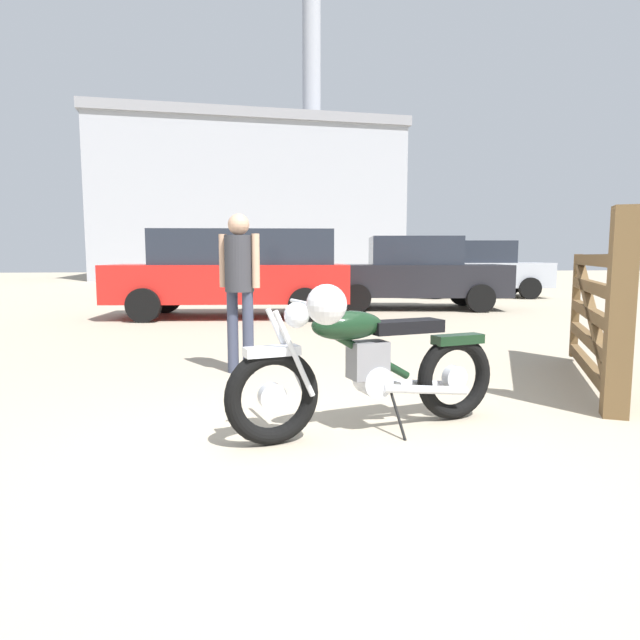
# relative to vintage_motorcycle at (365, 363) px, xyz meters

# --- Properties ---
(ground_plane) EXTENTS (80.00, 80.00, 0.00)m
(ground_plane) POSITION_rel_vintage_motorcycle_xyz_m (-0.33, -0.26, -0.49)
(ground_plane) COLOR tan
(vintage_motorcycle) EXTENTS (2.04, 0.87, 1.07)m
(vintage_motorcycle) POSITION_rel_vintage_motorcycle_xyz_m (0.00, 0.00, 0.00)
(vintage_motorcycle) COLOR black
(vintage_motorcycle) RESTS_ON ground_plane
(timber_gate) EXTENTS (1.22, 2.35, 1.60)m
(timber_gate) POSITION_rel_vintage_motorcycle_xyz_m (2.38, 0.94, 0.21)
(timber_gate) COLOR brown
(timber_gate) RESTS_ON ground_plane
(bystander) EXTENTS (0.42, 0.30, 1.66)m
(bystander) POSITION_rel_vintage_motorcycle_xyz_m (-0.87, 2.11, 0.53)
(bystander) COLOR #383D51
(bystander) RESTS_ON ground_plane
(white_estate_far) EXTENTS (4.84, 2.30, 1.74)m
(white_estate_far) POSITION_rel_vintage_motorcycle_xyz_m (-1.00, 7.56, 0.45)
(white_estate_far) COLOR black
(white_estate_far) RESTS_ON ground_plane
(red_hatchback_near) EXTENTS (4.42, 2.43, 1.67)m
(red_hatchback_near) POSITION_rel_vintage_motorcycle_xyz_m (3.09, 8.76, 0.34)
(red_hatchback_near) COLOR black
(red_hatchback_near) RESTS_ON ground_plane
(pale_sedan_back) EXTENTS (4.41, 2.40, 1.67)m
(pale_sedan_back) POSITION_rel_vintage_motorcycle_xyz_m (6.06, 12.10, 0.34)
(pale_sedan_back) COLOR black
(pale_sedan_back) RESTS_ON ground_plane
(industrial_building) EXTENTS (17.44, 12.85, 17.97)m
(industrial_building) POSITION_rel_vintage_motorcycle_xyz_m (-0.65, 30.30, 3.86)
(industrial_building) COLOR #9EA0A8
(industrial_building) RESTS_ON ground_plane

